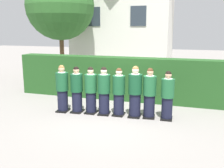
# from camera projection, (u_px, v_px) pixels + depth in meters

# --- Properties ---
(ground_plane) EXTENTS (60.00, 60.00, 0.00)m
(ground_plane) POSITION_uv_depth(u_px,v_px,m) (112.00, 115.00, 8.67)
(ground_plane) COLOR gray
(student_front_row_0) EXTENTS (0.42, 0.50, 1.63)m
(student_front_row_0) POSITION_uv_depth(u_px,v_px,m) (62.00, 90.00, 8.88)
(student_front_row_0) COLOR black
(student_front_row_0) RESTS_ON ground
(student_front_row_1) EXTENTS (0.41, 0.50, 1.59)m
(student_front_row_1) POSITION_uv_depth(u_px,v_px,m) (77.00, 91.00, 8.79)
(student_front_row_1) COLOR black
(student_front_row_1) RESTS_ON ground
(student_front_row_2) EXTENTS (0.41, 0.45, 1.58)m
(student_front_row_2) POSITION_uv_depth(u_px,v_px,m) (91.00, 91.00, 8.71)
(student_front_row_2) COLOR black
(student_front_row_2) RESTS_ON ground
(student_front_row_3) EXTENTS (0.43, 0.53, 1.61)m
(student_front_row_3) POSITION_uv_depth(u_px,v_px,m) (104.00, 92.00, 8.57)
(student_front_row_3) COLOR black
(student_front_row_3) RESTS_ON ground
(student_front_row_4) EXTENTS (0.41, 0.50, 1.59)m
(student_front_row_4) POSITION_uv_depth(u_px,v_px,m) (119.00, 93.00, 8.48)
(student_front_row_4) COLOR black
(student_front_row_4) RESTS_ON ground
(student_front_row_5) EXTENTS (0.43, 0.53, 1.67)m
(student_front_row_5) POSITION_uv_depth(u_px,v_px,m) (135.00, 93.00, 8.32)
(student_front_row_5) COLOR black
(student_front_row_5) RESTS_ON ground
(student_front_row_6) EXTENTS (0.43, 0.51, 1.62)m
(student_front_row_6) POSITION_uv_depth(u_px,v_px,m) (149.00, 94.00, 8.25)
(student_front_row_6) COLOR black
(student_front_row_6) RESTS_ON ground
(student_front_row_7) EXTENTS (0.40, 0.50, 1.55)m
(student_front_row_7) POSITION_uv_depth(u_px,v_px,m) (167.00, 97.00, 8.08)
(student_front_row_7) COLOR black
(student_front_row_7) RESTS_ON ground
(hedge) EXTENTS (9.39, 0.70, 1.71)m
(hedge) POSITION_uv_depth(u_px,v_px,m) (128.00, 79.00, 10.37)
(hedge) COLOR #214C1E
(hedge) RESTS_ON ground
(school_building_main) EXTENTS (6.44, 3.32, 7.52)m
(school_building_main) POSITION_uv_depth(u_px,v_px,m) (123.00, 12.00, 16.31)
(school_building_main) COLOR silver
(school_building_main) RESTS_ON ground
(oak_tree_left) EXTENTS (3.70, 3.70, 5.90)m
(oak_tree_left) POSITION_uv_depth(u_px,v_px,m) (60.00, 6.00, 13.94)
(oak_tree_left) COLOR brown
(oak_tree_left) RESTS_ON ground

